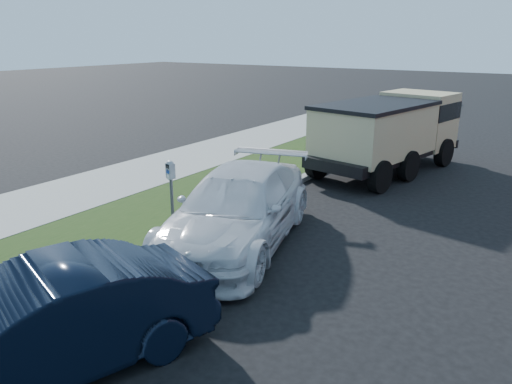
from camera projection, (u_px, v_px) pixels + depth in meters
The scene contains 6 objects.
ground at pixel (288, 266), 9.59m from camera, with size 120.00×120.00×0.00m, color black.
streetside at pixel (152, 191), 14.08m from camera, with size 6.12×50.00×0.15m.
parking_meter at pixel (171, 179), 10.87m from camera, with size 0.24×0.19×1.53m.
white_wagon at pixel (240, 208), 10.49m from camera, with size 2.19×5.39×1.56m, color silver.
navy_sedan at pixel (41, 326), 6.29m from camera, with size 1.55×4.44×1.46m, color black.
dump_truck at pixel (391, 129), 16.16m from camera, with size 3.35×6.43×2.40m.
Camera 1 is at (4.26, -7.64, 4.22)m, focal length 35.00 mm.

